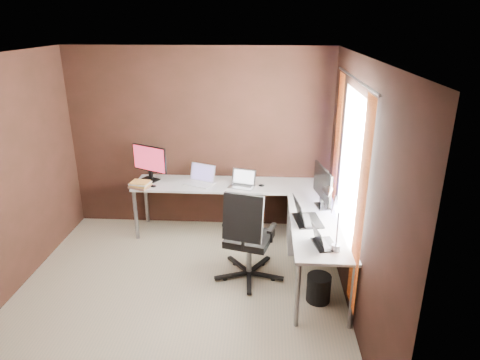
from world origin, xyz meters
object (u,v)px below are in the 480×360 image
object	(u,v)px
wastebasket	(319,288)
office_chair	(248,253)
drawer_pedestal	(304,226)
laptop_white	(200,179)
laptop_silver	(242,183)
book_stack	(140,184)
monitor_right	(323,185)
laptop_black_big	(305,217)
laptop_black_small	(322,241)
desk_lamp	(331,211)
monitor_left	(150,161)

from	to	relation	value
wastebasket	office_chair	bearing A→B (deg)	153.75
drawer_pedestal	laptop_white	world-z (taller)	laptop_white
laptop_silver	book_stack	world-z (taller)	laptop_silver
monitor_right	book_stack	xyz separation A→B (m)	(-2.31, 0.49, -0.24)
office_chair	drawer_pedestal	bearing A→B (deg)	62.80
monitor_right	laptop_black_big	bearing A→B (deg)	139.49
laptop_black_small	office_chair	world-z (taller)	office_chair
desk_lamp	wastebasket	distance (m)	0.99
monitor_left	laptop_black_small	world-z (taller)	monitor_left
laptop_black_small	wastebasket	bearing A→B (deg)	-20.65
monitor_left	laptop_white	distance (m)	0.74
laptop_black_big	office_chair	size ratio (longest dim) A/B	0.39
drawer_pedestal	monitor_right	bearing A→B (deg)	-65.96
monitor_left	monitor_right	world-z (taller)	monitor_right
office_chair	wastebasket	world-z (taller)	office_chair
drawer_pedestal	book_stack	distance (m)	2.22
drawer_pedestal	laptop_black_small	distance (m)	1.35
monitor_right	desk_lamp	distance (m)	0.96
laptop_silver	book_stack	xyz separation A→B (m)	(-1.34, -0.12, -0.01)
office_chair	wastebasket	bearing A→B (deg)	-11.07
monitor_right	drawer_pedestal	bearing A→B (deg)	13.14
drawer_pedestal	monitor_left	size ratio (longest dim) A/B	1.17
book_stack	office_chair	size ratio (longest dim) A/B	0.28
laptop_black_big	desk_lamp	bearing A→B (deg)	-170.82
laptop_black_small	desk_lamp	size ratio (longest dim) A/B	0.53
desk_lamp	office_chair	bearing A→B (deg)	170.23
laptop_black_big	drawer_pedestal	bearing A→B (deg)	-15.30
desk_lamp	monitor_left	bearing A→B (deg)	165.47
drawer_pedestal	office_chair	world-z (taller)	office_chair
laptop_black_small	book_stack	size ratio (longest dim) A/B	1.04
laptop_black_small	desk_lamp	xyz separation A→B (m)	(0.05, -0.03, 0.35)
book_stack	laptop_black_small	bearing A→B (deg)	-32.55
laptop_black_small	book_stack	distance (m)	2.62
monitor_right	wastebasket	distance (m)	1.18
office_chair	wastebasket	distance (m)	0.87
laptop_silver	laptop_black_big	bearing A→B (deg)	-37.62
laptop_silver	book_stack	bearing A→B (deg)	-158.63
laptop_white	laptop_black_big	world-z (taller)	laptop_black_big
monitor_right	wastebasket	size ratio (longest dim) A/B	2.00
laptop_black_small	book_stack	bearing A→B (deg)	45.29
laptop_black_big	wastebasket	size ratio (longest dim) A/B	1.46
laptop_black_small	desk_lamp	distance (m)	0.35
monitor_left	office_chair	distance (m)	1.97
desk_lamp	wastebasket	xyz separation A→B (m)	(-0.03, 0.15, -0.97)
drawer_pedestal	wastebasket	bearing A→B (deg)	-86.48
drawer_pedestal	wastebasket	distance (m)	1.15
laptop_white	desk_lamp	world-z (taller)	desk_lamp
drawer_pedestal	laptop_silver	world-z (taller)	laptop_silver
monitor_right	book_stack	world-z (taller)	monitor_right
monitor_right	laptop_black_small	world-z (taller)	monitor_right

